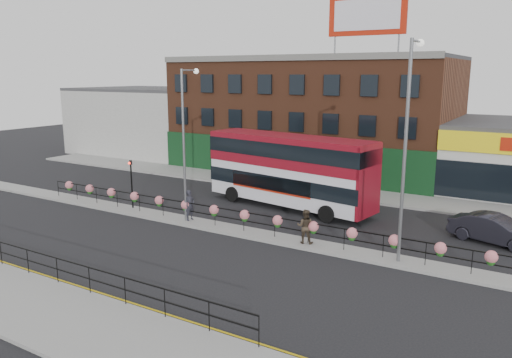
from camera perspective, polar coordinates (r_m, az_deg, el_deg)
The scene contains 18 objects.
ground at distance 29.00m, azimuth -3.08°, elevation -5.90°, with size 120.00×120.00×0.00m, color black.
south_pavement at distance 20.89m, azimuth -22.45°, elevation -13.97°, with size 60.00×4.00×0.15m, color gray.
north_pavement at distance 39.13m, azimuth 6.82°, elevation -1.13°, with size 60.00×4.00×0.15m, color gray.
median at distance 28.98m, azimuth -3.08°, elevation -5.76°, with size 60.00×1.60×0.15m, color gray.
yellow_line_inner at distance 22.19m, azimuth -17.59°, elevation -12.23°, with size 60.00×0.10×0.01m, color gold.
yellow_line_outer at distance 22.09m, azimuth -17.94°, elevation -12.38°, with size 60.00×0.10×0.01m, color gold.
brick_building at distance 47.17m, azimuth 6.53°, elevation 7.33°, with size 25.00×12.21×10.30m.
warehouse_west at distance 58.68m, azimuth -11.88°, elevation 6.61°, with size 15.50×12.00×7.30m.
billboard at distance 40.21m, azimuth 12.56°, elevation 17.84°, with size 6.00×0.29×4.40m.
median_railing at distance 28.69m, azimuth -3.10°, elevation -3.91°, with size 30.04×0.56×1.23m.
south_railing at distance 23.07m, azimuth -21.83°, elevation -9.04°, with size 20.04×0.05×1.12m.
double_decker_bus at distance 33.25m, azimuth 3.85°, elevation 1.73°, with size 12.32×4.72×4.87m.
car at distance 29.51m, azimuth 25.67°, elevation -5.23°, with size 4.92×2.83×1.53m, color #21212A.
pedestrian_a at distance 30.47m, azimuth -7.58°, elevation -2.98°, with size 0.51×0.72×1.86m, color #25252F.
pedestrian_b at distance 26.31m, azimuth 5.64°, elevation -5.40°, with size 1.04×0.90×1.83m, color #3E3325.
lamp_column_west at distance 29.74m, azimuth -8.02°, elevation 5.32°, with size 0.32×1.58×9.03m.
lamp_column_east at distance 23.80m, azimuth 16.93°, elevation 5.08°, with size 0.37×1.81×10.29m.
traffic_light_median at distance 33.67m, azimuth -14.09°, elevation 0.62°, with size 0.15×0.28×3.65m.
Camera 1 is at (15.54, -22.81, 8.90)m, focal length 35.00 mm.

